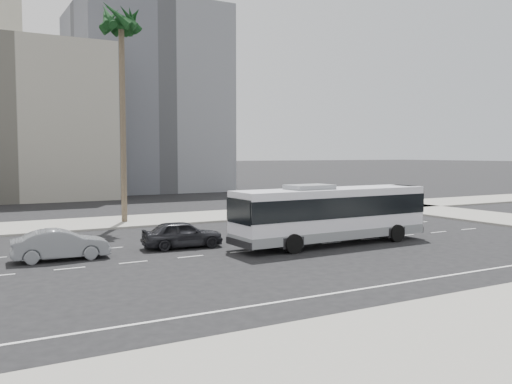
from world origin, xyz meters
TOP-DOWN VIEW (x-y plane):
  - ground at (0.00, 0.00)m, footprint 700.00×700.00m
  - sidewalk_north at (0.00, 15.50)m, footprint 120.00×7.00m
  - midrise_gray_center at (8.00, 52.00)m, footprint 20.00×20.00m
  - highrise_right at (45.00, 230.00)m, footprint 26.00×26.00m
  - highrise_far at (70.00, 260.00)m, footprint 22.00×22.00m
  - city_bus at (2.69, -0.37)m, footprint 12.42×3.10m
  - car_a at (-5.36, 2.77)m, footprint 2.26×4.70m
  - car_b at (-11.97, 2.43)m, footprint 1.85×4.74m
  - palm_near at (-5.34, 14.94)m, footprint 4.82×4.82m

SIDE VIEW (x-z plane):
  - ground at x=0.00m, z-range 0.00..0.00m
  - sidewalk_north at x=0.00m, z-range 0.00..0.15m
  - car_b at x=-11.97m, z-range 0.00..1.54m
  - car_a at x=-5.36m, z-range 0.00..1.55m
  - city_bus at x=2.69m, z-range 0.09..3.64m
  - midrise_gray_center at x=8.00m, z-range 0.00..26.00m
  - palm_near at x=-5.34m, z-range 6.60..22.85m
  - highrise_far at x=70.00m, z-range 0.00..60.00m
  - highrise_right at x=45.00m, z-range 0.00..70.00m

